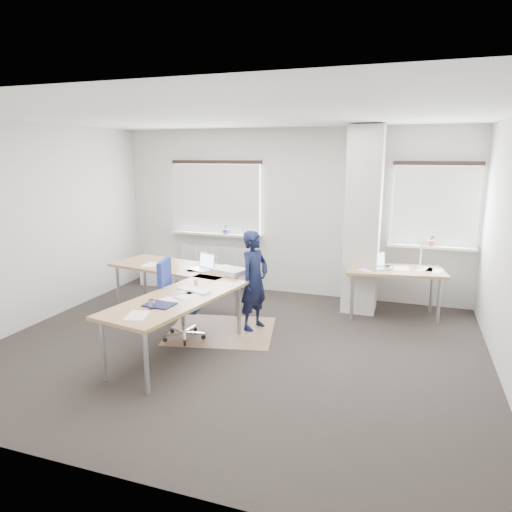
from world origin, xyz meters
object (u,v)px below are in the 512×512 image
(desk_main, at_px, (180,282))
(desk_side, at_px, (395,272))
(task_chair, at_px, (180,317))
(person, at_px, (254,281))

(desk_main, bearing_deg, desk_side, 39.69)
(task_chair, bearing_deg, desk_main, 105.68)
(desk_main, relative_size, desk_side, 1.99)
(task_chair, distance_m, person, 1.10)
(person, bearing_deg, desk_main, 133.68)
(task_chair, relative_size, person, 0.77)
(desk_side, height_order, task_chair, desk_side)
(task_chair, height_order, person, person)
(desk_main, height_order, person, person)
(desk_main, distance_m, desk_side, 3.11)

